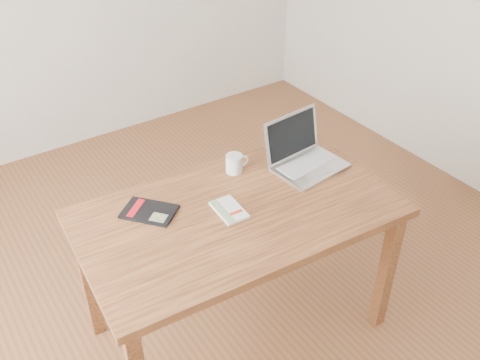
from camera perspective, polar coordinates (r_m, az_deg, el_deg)
room at (r=2.10m, az=-4.79°, el=12.13°), size 4.04×4.04×2.70m
desk at (r=2.35m, az=-0.19°, el=-4.88°), size 1.41×0.87×0.75m
white_guidebook at (r=2.28m, az=-1.18°, el=-3.22°), size 0.12×0.18×0.02m
black_guidebook at (r=2.30m, az=-9.66°, el=-3.34°), size 0.25×0.27×0.01m
laptop at (r=2.57m, az=6.80°, el=2.59°), size 0.35×0.31×0.23m
coffee_mug at (r=2.50m, az=-0.56°, el=1.82°), size 0.12×0.08×0.09m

